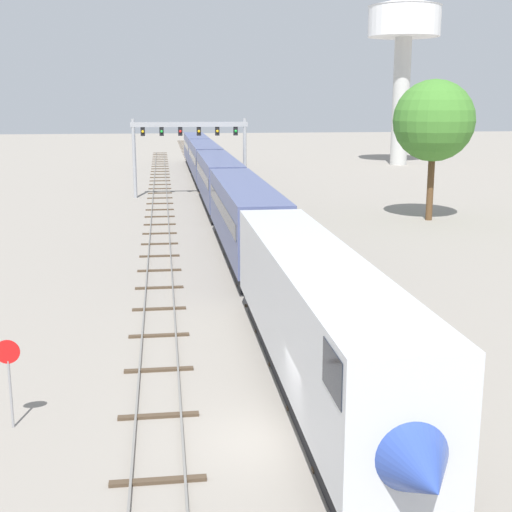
{
  "coord_description": "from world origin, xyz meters",
  "views": [
    {
      "loc": [
        -3.15,
        -19.27,
        10.01
      ],
      "look_at": [
        1.0,
        12.0,
        3.0
      ],
      "focal_mm": 49.45,
      "sensor_mm": 36.0,
      "label": 1
    }
  ],
  "objects_px": {
    "trackside_tree_left": "(434,121)",
    "signal_gantry": "(190,139)",
    "water_tower": "(404,31)",
    "passenger_train": "(218,180)",
    "stop_sign": "(9,371)"
  },
  "relations": [
    {
      "from": "signal_gantry",
      "to": "trackside_tree_left",
      "type": "relative_size",
      "value": 1.03
    },
    {
      "from": "passenger_train",
      "to": "signal_gantry",
      "type": "relative_size",
      "value": 8.79
    },
    {
      "from": "signal_gantry",
      "to": "passenger_train",
      "type": "bearing_deg",
      "value": -74.35
    },
    {
      "from": "passenger_train",
      "to": "signal_gantry",
      "type": "height_order",
      "value": "signal_gantry"
    },
    {
      "from": "signal_gantry",
      "to": "stop_sign",
      "type": "bearing_deg",
      "value": -98.32
    },
    {
      "from": "trackside_tree_left",
      "to": "signal_gantry",
      "type": "bearing_deg",
      "value": 138.28
    },
    {
      "from": "signal_gantry",
      "to": "stop_sign",
      "type": "height_order",
      "value": "signal_gantry"
    },
    {
      "from": "passenger_train",
      "to": "signal_gantry",
      "type": "xyz_separation_m",
      "value": [
        -2.25,
        8.03,
        3.38
      ]
    },
    {
      "from": "water_tower",
      "to": "trackside_tree_left",
      "type": "xyz_separation_m",
      "value": [
        -14.51,
        -50.82,
        -11.86
      ]
    },
    {
      "from": "signal_gantry",
      "to": "trackside_tree_left",
      "type": "bearing_deg",
      "value": -41.72
    },
    {
      "from": "signal_gantry",
      "to": "water_tower",
      "type": "xyz_separation_m",
      "value": [
        34.0,
        33.44,
        14.16
      ]
    },
    {
      "from": "passenger_train",
      "to": "stop_sign",
      "type": "relative_size",
      "value": 36.93
    },
    {
      "from": "passenger_train",
      "to": "water_tower",
      "type": "distance_m",
      "value": 55.1
    },
    {
      "from": "stop_sign",
      "to": "signal_gantry",
      "type": "bearing_deg",
      "value": 81.68
    },
    {
      "from": "passenger_train",
      "to": "stop_sign",
      "type": "height_order",
      "value": "passenger_train"
    }
  ]
}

